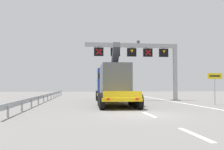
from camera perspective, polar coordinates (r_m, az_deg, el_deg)
The scene contains 7 objects.
ground at distance 14.76m, azimuth 6.81°, elevation -9.04°, with size 112.00×112.00×0.00m, color slate.
lane_markings at distance 35.04m, azimuth -0.50°, elevation -5.22°, with size 0.20×55.66×0.01m.
edge_line_right at distance 28.02m, azimuth 13.38°, elevation -5.85°, with size 0.20×63.00×0.01m, color silver.
overhead_lane_gantry at distance 28.46m, azimuth 7.11°, elevation 4.70°, with size 10.79×0.90×6.78m.
heavy_haul_truck_yellow at distance 24.88m, azimuth -0.06°, elevation -1.78°, with size 3.35×14.12×5.30m.
exit_sign_yellow at distance 23.56m, azimuth 22.50°, elevation -1.32°, with size 1.37×0.15×2.79m.
guardrail_left at distance 30.92m, azimuth -14.24°, elevation -4.48°, with size 0.13×36.79×0.76m.
Camera 1 is at (-3.46, -14.25, 1.70)m, focal length 39.84 mm.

